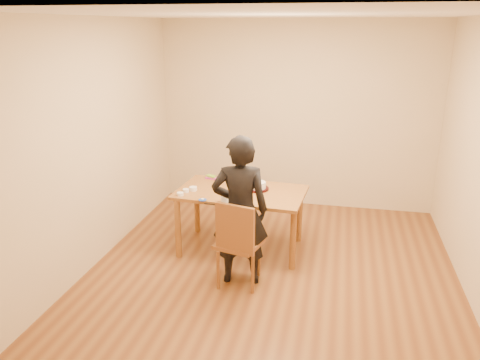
% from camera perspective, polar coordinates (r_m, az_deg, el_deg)
% --- Properties ---
extents(room_shell, '(4.00, 4.50, 2.70)m').
position_cam_1_polar(room_shell, '(5.05, 4.66, 3.92)').
color(room_shell, brown).
rests_on(room_shell, ground).
extents(dining_table, '(1.54, 0.98, 0.04)m').
position_cam_1_polar(dining_table, '(5.51, 0.11, -1.52)').
color(dining_table, brown).
rests_on(dining_table, floor).
extents(dining_chair, '(0.51, 0.51, 0.04)m').
position_cam_1_polar(dining_chair, '(4.89, -0.11, -7.76)').
color(dining_chair, brown).
rests_on(dining_chair, floor).
extents(cake_plate, '(0.27, 0.27, 0.02)m').
position_cam_1_polar(cake_plate, '(5.55, 2.14, -1.06)').
color(cake_plate, red).
rests_on(cake_plate, dining_table).
extents(cake, '(0.20, 0.20, 0.06)m').
position_cam_1_polar(cake, '(5.54, 2.14, -0.65)').
color(cake, white).
rests_on(cake, cake_plate).
extents(frosting_dome, '(0.20, 0.20, 0.03)m').
position_cam_1_polar(frosting_dome, '(5.52, 2.15, -0.21)').
color(frosting_dome, white).
rests_on(frosting_dome, cake).
extents(frosting_tub, '(0.10, 0.10, 0.09)m').
position_cam_1_polar(frosting_tub, '(5.14, -1.81, -2.30)').
color(frosting_tub, white).
rests_on(frosting_tub, dining_table).
extents(frosting_lid, '(0.09, 0.09, 0.01)m').
position_cam_1_polar(frosting_lid, '(5.23, -4.59, -2.42)').
color(frosting_lid, '#193FA7').
rests_on(frosting_lid, dining_table).
extents(frosting_dollop, '(0.04, 0.04, 0.02)m').
position_cam_1_polar(frosting_dollop, '(5.23, -4.59, -2.29)').
color(frosting_dollop, white).
rests_on(frosting_dollop, frosting_lid).
extents(ramekin_green, '(0.08, 0.08, 0.04)m').
position_cam_1_polar(ramekin_green, '(5.40, -7.30, -1.70)').
color(ramekin_green, white).
rests_on(ramekin_green, dining_table).
extents(ramekin_yellow, '(0.09, 0.09, 0.04)m').
position_cam_1_polar(ramekin_yellow, '(5.54, -5.73, -1.06)').
color(ramekin_yellow, white).
rests_on(ramekin_yellow, dining_table).
extents(ramekin_multi, '(0.07, 0.07, 0.04)m').
position_cam_1_polar(ramekin_multi, '(5.50, -6.62, -1.28)').
color(ramekin_multi, white).
rests_on(ramekin_multi, dining_table).
extents(candy_box_pink, '(0.15, 0.09, 0.02)m').
position_cam_1_polar(candy_box_pink, '(5.95, -3.52, 0.27)').
color(candy_box_pink, '#E6367D').
rests_on(candy_box_pink, dining_table).
extents(candy_box_green, '(0.14, 0.11, 0.02)m').
position_cam_1_polar(candy_box_green, '(5.95, -3.56, 0.47)').
color(candy_box_green, green).
rests_on(candy_box_green, candy_box_pink).
extents(spatula, '(0.14, 0.02, 0.01)m').
position_cam_1_polar(spatula, '(5.10, -3.62, -2.95)').
color(spatula, black).
rests_on(spatula, dining_table).
extents(person, '(0.64, 0.48, 1.59)m').
position_cam_1_polar(person, '(4.79, -0.00, -3.79)').
color(person, black).
rests_on(person, floor).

